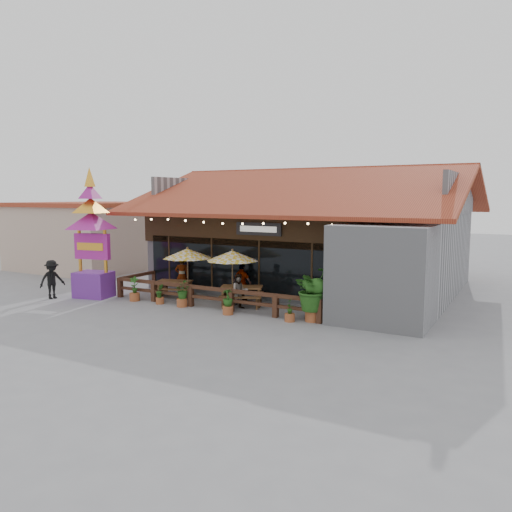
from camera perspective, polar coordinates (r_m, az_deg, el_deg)
The scene contains 19 objects.
ground at distance 20.38m, azimuth -0.91°, elevation -6.25°, with size 100.00×100.00×0.00m, color gray.
restaurant_building at distance 25.80m, azimuth 6.94°, elevation 1.44°, with size 15.50×14.73×6.09m.
patio_railing at distance 21.23m, azimuth -6.56°, elevation -4.06°, with size 10.00×2.60×0.92m.
neighbor_building at distance 34.13m, azimuth -17.97°, elevation 2.35°, with size 8.40×8.40×4.22m.
umbrella_left at distance 22.48m, azimuth -7.84°, elevation 0.27°, with size 2.47×2.47×2.37m.
umbrella_right at distance 21.19m, azimuth -2.72°, elevation 0.00°, with size 2.83×2.83×2.40m.
picnic_table_left at distance 23.37m, azimuth -9.26°, elevation -3.37°, with size 1.89×1.75×0.75m.
picnic_table_right at distance 21.14m, azimuth -1.64°, elevation -4.20°, with size 2.19×2.06×0.84m.
thai_sign_tower at distance 23.80m, azimuth -18.30°, elevation 3.48°, with size 2.76×2.76×6.36m.
tropical_plant at distance 18.54m, azimuth 6.52°, elevation -3.86°, with size 1.91×1.97×2.07m.
diner_a at distance 23.86m, azimuth -8.48°, elevation -2.23°, with size 0.64×0.42×1.76m, color #332110.
diner_b at distance 20.55m, azimuth -1.87°, elevation -4.06°, with size 0.71×0.55×1.46m, color #332110.
diner_c at distance 21.98m, azimuth -1.59°, elevation -3.05°, with size 0.98×0.41×1.68m, color #332110.
pedestrian at distance 24.34m, azimuth -22.29°, elevation -2.50°, with size 1.14×0.65×1.76m, color black.
planter_a at distance 22.78m, azimuth -13.72°, elevation -3.86°, with size 0.46×0.45×1.10m.
planter_b at distance 21.91m, azimuth -10.94°, elevation -4.39°, with size 0.39×0.41×0.87m.
planter_c at distance 21.17m, azimuth -8.48°, elevation -4.14°, with size 0.85×0.82×1.08m.
planter_d at distance 19.64m, azimuth -3.23°, elevation -5.28°, with size 0.55×0.55×1.03m.
planter_e at distance 18.58m, azimuth 3.88°, elevation -6.32°, with size 0.38×0.38×0.93m.
Camera 1 is at (9.92, -17.19, 4.62)m, focal length 35.00 mm.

